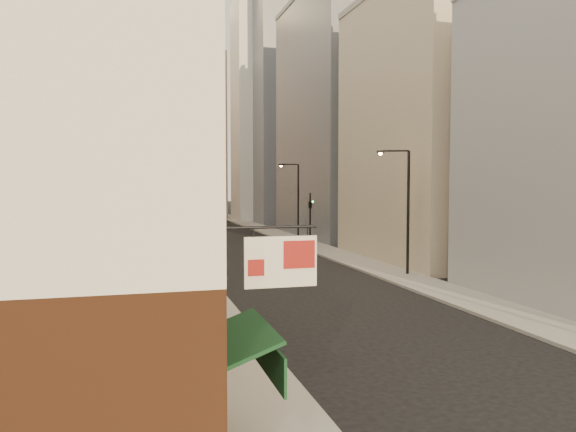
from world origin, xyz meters
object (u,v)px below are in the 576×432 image
object	(u,v)px
clock_tower	(181,117)
traffic_light_left	(170,211)
traffic_light_right	(310,206)
streetlamp_far	(296,198)
white_tower	(260,102)
streetlamp_mid	(405,204)

from	to	relation	value
clock_tower	traffic_light_left	bearing A→B (deg)	-95.95
traffic_light_right	clock_tower	bearing A→B (deg)	-106.57
clock_tower	traffic_light_right	bearing A→B (deg)	-82.12
streetlamp_far	traffic_light_right	world-z (taller)	streetlamp_far
clock_tower	traffic_light_left	size ratio (longest dim) A/B	8.98
clock_tower	traffic_light_right	distance (m)	54.00
white_tower	traffic_light_right	distance (m)	40.70
clock_tower	streetlamp_far	bearing A→B (deg)	-81.59
streetlamp_mid	traffic_light_left	world-z (taller)	streetlamp_mid
traffic_light_left	streetlamp_mid	bearing A→B (deg)	145.04
streetlamp_far	traffic_light_left	world-z (taller)	streetlamp_far
white_tower	traffic_light_left	distance (m)	44.09
clock_tower	streetlamp_mid	bearing A→B (deg)	-83.37
white_tower	streetlamp_mid	world-z (taller)	white_tower
white_tower	traffic_light_left	xyz separation A→B (m)	(-16.42, -38.03, -15.09)
traffic_light_right	traffic_light_left	bearing A→B (deg)	-22.96
streetlamp_far	traffic_light_right	size ratio (longest dim) A/B	1.56
streetlamp_mid	traffic_light_right	size ratio (longest dim) A/B	1.59
traffic_light_left	traffic_light_right	distance (m)	12.58
traffic_light_left	streetlamp_far	bearing A→B (deg)	-144.30
traffic_light_left	traffic_light_right	world-z (taller)	same
traffic_light_right	streetlamp_mid	bearing A→B (deg)	68.32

